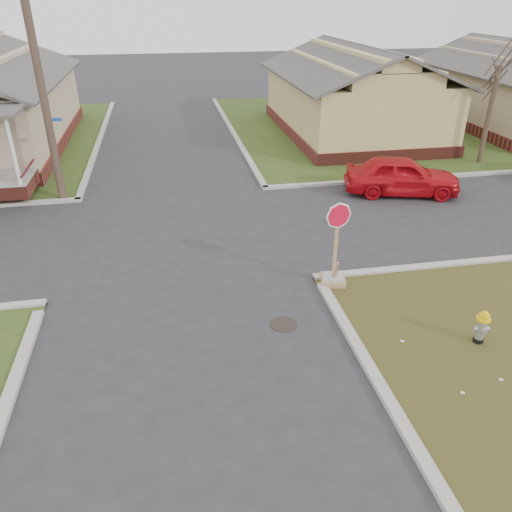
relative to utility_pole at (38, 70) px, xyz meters
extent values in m
plane|color=#29292C|center=(4.20, -8.90, -4.66)|extent=(120.00, 120.00, 0.00)
cylinder|color=black|center=(6.40, -9.40, -4.66)|extent=(0.64, 0.64, 0.01)
cube|color=maroon|center=(14.20, 7.60, -4.36)|extent=(7.20, 11.20, 0.60)
cube|color=tan|center=(14.20, 7.60, -2.76)|extent=(7.00, 11.00, 2.60)
cube|color=maroon|center=(24.20, 7.60, -4.36)|extent=(7.20, 11.20, 0.60)
cylinder|color=#3C2E23|center=(0.00, 0.00, -0.16)|extent=(0.28, 0.28, 9.00)
cylinder|color=#3C2E23|center=(18.20, 1.30, -2.51)|extent=(0.22, 0.22, 4.20)
cylinder|color=black|center=(10.53, -10.90, -4.56)|extent=(0.23, 0.23, 0.10)
cylinder|color=#A3A4A8|center=(10.53, -10.90, -4.27)|extent=(0.19, 0.19, 0.47)
sphere|color=#A3A4A8|center=(10.53, -10.90, -4.04)|extent=(0.19, 0.19, 0.19)
cylinder|color=yellow|center=(10.53, -10.90, -4.00)|extent=(0.31, 0.31, 0.06)
cylinder|color=yellow|center=(10.53, -10.90, -3.93)|extent=(0.23, 0.23, 0.10)
sphere|color=yellow|center=(10.53, -10.90, -3.86)|extent=(0.15, 0.15, 0.15)
cube|color=#A97F5C|center=(8.14, -7.83, -4.53)|extent=(0.64, 0.64, 0.16)
cube|color=#A9A39B|center=(8.14, -7.83, -4.44)|extent=(0.52, 0.52, 0.04)
cube|color=#A97F5C|center=(8.14, -7.83, -3.42)|extent=(0.09, 0.05, 2.18)
cylinder|color=red|center=(8.14, -7.87, -2.64)|extent=(0.58, 0.26, 0.62)
cylinder|color=white|center=(8.14, -7.86, -2.64)|extent=(0.66, 0.29, 0.71)
imported|color=red|center=(12.88, -1.74, -3.92)|extent=(4.63, 2.79, 1.47)
camera|label=1|loc=(3.99, -18.82, 2.34)|focal=35.00mm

